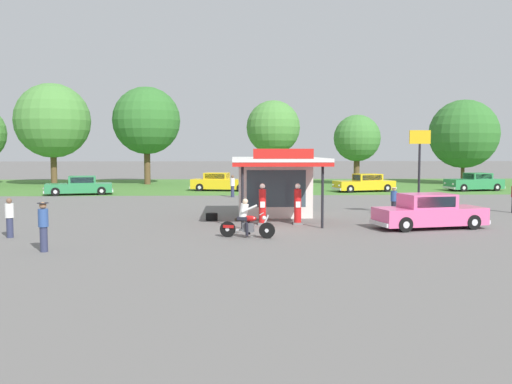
{
  "coord_description": "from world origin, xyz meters",
  "views": [
    {
      "loc": [
        -1.89,
        -24.17,
        3.5
      ],
      "look_at": [
        -0.71,
        3.23,
        1.4
      ],
      "focal_mm": 38.25,
      "sensor_mm": 36.0,
      "label": 1
    }
  ],
  "objects_px": {
    "roadside_pole_sign": "(419,158)",
    "spare_tire_stack": "(212,217)",
    "bystander_chatting_near_pumps": "(10,217)",
    "parked_car_back_row_centre_right": "(221,183)",
    "gas_pump_offside": "(298,206)",
    "bystander_admiring_sedan": "(233,185)",
    "parked_car_back_row_left": "(365,184)",
    "gas_pump_nearside": "(262,206)",
    "bystander_strolling_foreground": "(43,225)",
    "parked_car_back_row_far_right": "(80,186)",
    "parked_car_back_row_centre": "(474,183)",
    "motorcycle_with_rider": "(246,222)",
    "featured_classic_sedan": "(429,213)",
    "bystander_leaning_by_kiosk": "(394,201)"
  },
  "relations": [
    {
      "from": "gas_pump_nearside",
      "to": "bystander_admiring_sedan",
      "type": "height_order",
      "value": "gas_pump_nearside"
    },
    {
      "from": "gas_pump_offside",
      "to": "bystander_leaning_by_kiosk",
      "type": "relative_size",
      "value": 1.28
    },
    {
      "from": "gas_pump_offside",
      "to": "motorcycle_with_rider",
      "type": "relative_size",
      "value": 0.88
    },
    {
      "from": "bystander_strolling_foreground",
      "to": "spare_tire_stack",
      "type": "bearing_deg",
      "value": 56.33
    },
    {
      "from": "bystander_strolling_foreground",
      "to": "bystander_chatting_near_pumps",
      "type": "relative_size",
      "value": 1.08
    },
    {
      "from": "featured_classic_sedan",
      "to": "motorcycle_with_rider",
      "type": "bearing_deg",
      "value": -164.47
    },
    {
      "from": "gas_pump_offside",
      "to": "bystander_admiring_sedan",
      "type": "bearing_deg",
      "value": 101.42
    },
    {
      "from": "gas_pump_nearside",
      "to": "parked_car_back_row_far_right",
      "type": "relative_size",
      "value": 0.36
    },
    {
      "from": "roadside_pole_sign",
      "to": "spare_tire_stack",
      "type": "bearing_deg",
      "value": -175.96
    },
    {
      "from": "bystander_chatting_near_pumps",
      "to": "parked_car_back_row_centre_right",
      "type": "bearing_deg",
      "value": 72.44
    },
    {
      "from": "parked_car_back_row_left",
      "to": "parked_car_back_row_centre_right",
      "type": "bearing_deg",
      "value": 172.86
    },
    {
      "from": "parked_car_back_row_centre",
      "to": "bystander_strolling_foreground",
      "type": "height_order",
      "value": "bystander_strolling_foreground"
    },
    {
      "from": "bystander_strolling_foreground",
      "to": "parked_car_back_row_centre",
      "type": "bearing_deg",
      "value": 44.94
    },
    {
      "from": "parked_car_back_row_centre",
      "to": "spare_tire_stack",
      "type": "distance_m",
      "value": 29.32
    },
    {
      "from": "parked_car_back_row_centre_right",
      "to": "spare_tire_stack",
      "type": "xyz_separation_m",
      "value": [
        -0.06,
        -20.11,
        -0.53
      ]
    },
    {
      "from": "parked_car_back_row_far_right",
      "to": "bystander_chatting_near_pumps",
      "type": "distance_m",
      "value": 21.64
    },
    {
      "from": "parked_car_back_row_centre_right",
      "to": "parked_car_back_row_far_right",
      "type": "bearing_deg",
      "value": -161.39
    },
    {
      "from": "gas_pump_nearside",
      "to": "motorcycle_with_rider",
      "type": "relative_size",
      "value": 0.88
    },
    {
      "from": "motorcycle_with_rider",
      "to": "roadside_pole_sign",
      "type": "relative_size",
      "value": 0.49
    },
    {
      "from": "gas_pump_nearside",
      "to": "parked_car_back_row_far_right",
      "type": "height_order",
      "value": "gas_pump_nearside"
    },
    {
      "from": "bystander_strolling_foreground",
      "to": "bystander_leaning_by_kiosk",
      "type": "bearing_deg",
      "value": 33.13
    },
    {
      "from": "parked_car_back_row_far_right",
      "to": "bystander_chatting_near_pumps",
      "type": "xyz_separation_m",
      "value": [
        3.14,
        -21.41,
        0.17
      ]
    },
    {
      "from": "roadside_pole_sign",
      "to": "parked_car_back_row_left",
      "type": "bearing_deg",
      "value": 85.12
    },
    {
      "from": "bystander_leaning_by_kiosk",
      "to": "bystander_chatting_near_pumps",
      "type": "relative_size",
      "value": 0.95
    },
    {
      "from": "featured_classic_sedan",
      "to": "roadside_pole_sign",
      "type": "height_order",
      "value": "roadside_pole_sign"
    },
    {
      "from": "parked_car_back_row_centre",
      "to": "motorcycle_with_rider",
      "type": "bearing_deg",
      "value": -129.62
    },
    {
      "from": "featured_classic_sedan",
      "to": "bystander_chatting_near_pumps",
      "type": "distance_m",
      "value": 17.87
    },
    {
      "from": "parked_car_back_row_centre",
      "to": "bystander_leaning_by_kiosk",
      "type": "distance_m",
      "value": 21.49
    },
    {
      "from": "parked_car_back_row_far_right",
      "to": "spare_tire_stack",
      "type": "xyz_separation_m",
      "value": [
        11.03,
        -16.37,
        -0.49
      ]
    },
    {
      "from": "bystander_admiring_sedan",
      "to": "roadside_pole_sign",
      "type": "height_order",
      "value": "roadside_pole_sign"
    },
    {
      "from": "parked_car_back_row_left",
      "to": "bystander_leaning_by_kiosk",
      "type": "xyz_separation_m",
      "value": [
        -2.54,
        -16.88,
        0.12
      ]
    },
    {
      "from": "gas_pump_nearside",
      "to": "bystander_strolling_foreground",
      "type": "relative_size",
      "value": 1.13
    },
    {
      "from": "motorcycle_with_rider",
      "to": "parked_car_back_row_left",
      "type": "height_order",
      "value": "motorcycle_with_rider"
    },
    {
      "from": "parked_car_back_row_centre",
      "to": "parked_car_back_row_left",
      "type": "relative_size",
      "value": 0.94
    },
    {
      "from": "gas_pump_nearside",
      "to": "motorcycle_with_rider",
      "type": "bearing_deg",
      "value": -102.71
    },
    {
      "from": "featured_classic_sedan",
      "to": "parked_car_back_row_centre_right",
      "type": "relative_size",
      "value": 0.94
    },
    {
      "from": "bystander_admiring_sedan",
      "to": "spare_tire_stack",
      "type": "bearing_deg",
      "value": -94.39
    },
    {
      "from": "parked_car_back_row_far_right",
      "to": "roadside_pole_sign",
      "type": "bearing_deg",
      "value": -35.64
    },
    {
      "from": "parked_car_back_row_centre",
      "to": "bystander_admiring_sedan",
      "type": "height_order",
      "value": "bystander_admiring_sedan"
    },
    {
      "from": "gas_pump_offside",
      "to": "parked_car_back_row_left",
      "type": "relative_size",
      "value": 0.35
    },
    {
      "from": "featured_classic_sedan",
      "to": "bystander_leaning_by_kiosk",
      "type": "xyz_separation_m",
      "value": [
        -0.16,
        4.86,
        0.09
      ]
    },
    {
      "from": "spare_tire_stack",
      "to": "parked_car_back_row_left",
      "type": "bearing_deg",
      "value": 56.57
    },
    {
      "from": "parked_car_back_row_far_right",
      "to": "bystander_admiring_sedan",
      "type": "distance_m",
      "value": 12.4
    },
    {
      "from": "parked_car_back_row_far_right",
      "to": "parked_car_back_row_left",
      "type": "xyz_separation_m",
      "value": [
        23.3,
        2.21,
        0.01
      ]
    },
    {
      "from": "motorcycle_with_rider",
      "to": "parked_car_back_row_centre",
      "type": "relative_size",
      "value": 0.43
    },
    {
      "from": "motorcycle_with_rider",
      "to": "parked_car_back_row_centre",
      "type": "distance_m",
      "value": 32.13
    },
    {
      "from": "parked_car_back_row_centre",
      "to": "spare_tire_stack",
      "type": "bearing_deg",
      "value": -138.87
    },
    {
      "from": "parked_car_back_row_centre",
      "to": "bystander_chatting_near_pumps",
      "type": "relative_size",
      "value": 3.25
    },
    {
      "from": "parked_car_back_row_far_right",
      "to": "parked_car_back_row_centre",
      "type": "bearing_deg",
      "value": 5.03
    },
    {
      "from": "parked_car_back_row_centre",
      "to": "parked_car_back_row_left",
      "type": "bearing_deg",
      "value": -175.89
    }
  ]
}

